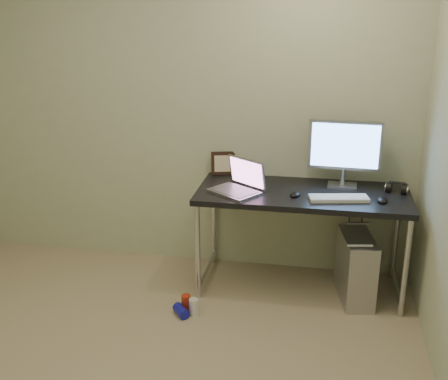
# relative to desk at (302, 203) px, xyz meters

# --- Properties ---
(wall_back) EXTENTS (3.50, 0.02, 2.50)m
(wall_back) POSITION_rel_desk_xyz_m (-0.93, 0.32, 0.58)
(wall_back) COLOR beige
(wall_back) RESTS_ON ground
(desk) EXTENTS (1.48, 0.65, 0.75)m
(desk) POSITION_rel_desk_xyz_m (0.00, 0.00, 0.00)
(desk) COLOR black
(desk) RESTS_ON ground
(tower_computer) EXTENTS (0.28, 0.49, 0.51)m
(tower_computer) POSITION_rel_desk_xyz_m (0.40, -0.10, -0.43)
(tower_computer) COLOR #B6B6BB
(tower_computer) RESTS_ON ground
(cable_a) EXTENTS (0.01, 0.16, 0.69)m
(cable_a) POSITION_rel_desk_xyz_m (0.35, 0.27, -0.27)
(cable_a) COLOR black
(cable_a) RESTS_ON ground
(cable_b) EXTENTS (0.02, 0.11, 0.71)m
(cable_b) POSITION_rel_desk_xyz_m (0.44, 0.25, -0.29)
(cable_b) COLOR black
(cable_b) RESTS_ON ground
(can_red) EXTENTS (0.08, 0.08, 0.12)m
(can_red) POSITION_rel_desk_xyz_m (-0.74, -0.48, -0.61)
(can_red) COLOR red
(can_red) RESTS_ON ground
(can_white) EXTENTS (0.07, 0.07, 0.12)m
(can_white) POSITION_rel_desk_xyz_m (-0.68, -0.52, -0.61)
(can_white) COLOR white
(can_white) RESTS_ON ground
(can_blue) EXTENTS (0.13, 0.14, 0.07)m
(can_blue) POSITION_rel_desk_xyz_m (-0.76, -0.55, -0.63)
(can_blue) COLOR #181BB8
(can_blue) RESTS_ON ground
(laptop) EXTENTS (0.42, 0.41, 0.23)m
(laptop) POSITION_rel_desk_xyz_m (-0.44, -0.08, 0.14)
(laptop) COLOR #ADACB4
(laptop) RESTS_ON desk
(monitor) EXTENTS (0.52, 0.16, 0.48)m
(monitor) POSITION_rel_desk_xyz_m (0.27, 0.17, 0.37)
(monitor) COLOR #ADACB4
(monitor) RESTS_ON desk
(keyboard) EXTENTS (0.41, 0.20, 0.02)m
(keyboard) POSITION_rel_desk_xyz_m (0.25, -0.13, 0.10)
(keyboard) COLOR white
(keyboard) RESTS_ON desk
(mouse_right) EXTENTS (0.08, 0.11, 0.04)m
(mouse_right) POSITION_rel_desk_xyz_m (0.53, -0.11, 0.10)
(mouse_right) COLOR black
(mouse_right) RESTS_ON desk
(mouse_left) EXTENTS (0.09, 0.12, 0.04)m
(mouse_left) POSITION_rel_desk_xyz_m (-0.05, -0.10, 0.10)
(mouse_left) COLOR black
(mouse_left) RESTS_ON desk
(headphones) EXTENTS (0.16, 0.09, 0.10)m
(headphones) POSITION_rel_desk_xyz_m (0.64, 0.10, 0.11)
(headphones) COLOR black
(headphones) RESTS_ON desk
(picture_frame) EXTENTS (0.23, 0.12, 0.18)m
(picture_frame) POSITION_rel_desk_xyz_m (-0.61, 0.30, 0.17)
(picture_frame) COLOR black
(picture_frame) RESTS_ON desk
(webcam) EXTENTS (0.04, 0.03, 0.12)m
(webcam) POSITION_rel_desk_xyz_m (-0.38, 0.24, 0.17)
(webcam) COLOR silver
(webcam) RESTS_ON desk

